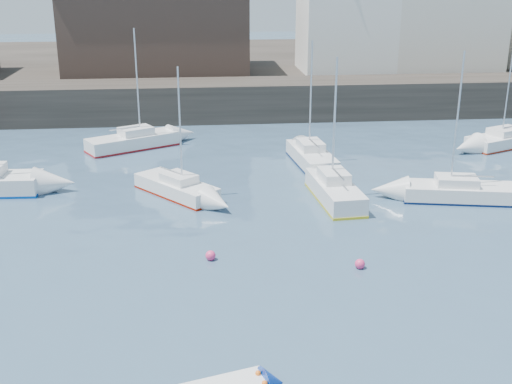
{
  "coord_description": "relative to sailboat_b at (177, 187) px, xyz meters",
  "views": [
    {
      "loc": [
        -2.83,
        -17.16,
        11.77
      ],
      "look_at": [
        0.0,
        12.0,
        1.5
      ],
      "focal_mm": 45.0,
      "sensor_mm": 36.0,
      "label": 1
    }
  ],
  "objects": [
    {
      "name": "quay_wall",
      "position": [
        3.95,
        18.83,
        1.04
      ],
      "size": [
        90.0,
        5.0,
        3.0
      ],
      "primitive_type": "cube",
      "color": "#28231E",
      "rests_on": "ground"
    },
    {
      "name": "sailboat_g",
      "position": [
        22.8,
        8.21,
        0.01
      ],
      "size": [
        6.77,
        4.59,
        8.22
      ],
      "color": "white",
      "rests_on": "ground"
    },
    {
      "name": "sailboat_f",
      "position": [
        8.34,
        4.94,
        0.08
      ],
      "size": [
        2.47,
        6.04,
        7.65
      ],
      "color": "white",
      "rests_on": "ground"
    },
    {
      "name": "buoy_mid",
      "position": [
        7.72,
        -9.83,
        -0.46
      ],
      "size": [
        0.42,
        0.42,
        0.42
      ],
      "primitive_type": "sphere",
      "color": "#EE3773",
      "rests_on": "ground"
    },
    {
      "name": "land_strip",
      "position": [
        3.95,
        36.83,
        0.94
      ],
      "size": [
        90.0,
        32.0,
        2.8
      ],
      "primitive_type": "cube",
      "color": "#28231E",
      "rests_on": "ground"
    },
    {
      "name": "buoy_near",
      "position": [
        1.59,
        -8.43,
        -0.46
      ],
      "size": [
        0.44,
        0.44,
        0.44
      ],
      "primitive_type": "sphere",
      "color": "#EE3773",
      "rests_on": "ground"
    },
    {
      "name": "sailboat_c",
      "position": [
        8.4,
        -1.66,
        0.12
      ],
      "size": [
        2.27,
        5.84,
        7.52
      ],
      "color": "white",
      "rests_on": "ground"
    },
    {
      "name": "sailboat_d",
      "position": [
        15.12,
        -2.26,
        0.02
      ],
      "size": [
        6.44,
        3.15,
        7.88
      ],
      "color": "white",
      "rests_on": "ground"
    },
    {
      "name": "bldg_east_a",
      "position": [
        23.95,
        25.83,
        8.35
      ],
      "size": [
        13.36,
        13.36,
        11.8
      ],
      "color": "beige",
      "rests_on": "land_strip"
    },
    {
      "name": "sailboat_h",
      "position": [
        -3.18,
        9.98,
        0.07
      ],
      "size": [
        6.44,
        4.79,
        8.05
      ],
      "color": "white",
      "rests_on": "ground"
    },
    {
      "name": "buoy_far",
      "position": [
        0.32,
        0.42,
        -0.46
      ],
      "size": [
        0.37,
        0.37,
        0.37
      ],
      "primitive_type": "sphere",
      "color": "#EE3773",
      "rests_on": "ground"
    },
    {
      "name": "warehouse",
      "position": [
        -2.05,
        26.83,
        6.16
      ],
      "size": [
        16.4,
        10.4,
        7.6
      ],
      "color": "#3D2D26",
      "rests_on": "land_strip"
    },
    {
      "name": "sailboat_b",
      "position": [
        0.0,
        0.0,
        0.0
      ],
      "size": [
        4.82,
        5.34,
        7.04
      ],
      "color": "white",
      "rests_on": "ground"
    },
    {
      "name": "bldg_east_d",
      "position": [
        14.95,
        25.33,
        6.9
      ],
      "size": [
        11.14,
        11.14,
        8.95
      ],
      "color": "white",
      "rests_on": "land_strip"
    },
    {
      "name": "water",
      "position": [
        3.95,
        -16.17,
        -0.46
      ],
      "size": [
        220.0,
        220.0,
        0.0
      ],
      "primitive_type": "plane",
      "color": "#2D4760",
      "rests_on": "ground"
    }
  ]
}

